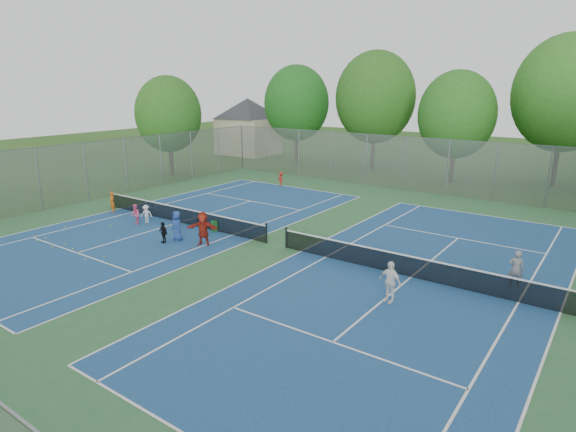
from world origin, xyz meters
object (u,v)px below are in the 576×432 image
at_px(net_left, 179,215).
at_px(ball_crate, 201,220).
at_px(instructor, 516,269).
at_px(net_right, 412,267).
at_px(ball_hopper, 215,226).

relative_size(net_left, ball_crate, 33.83).
distance_m(net_left, instructor, 17.72).
distance_m(net_right, ball_hopper, 11.15).
bearing_deg(ball_hopper, instructor, 5.64).
distance_m(net_right, instructor, 3.94).
relative_size(net_left, net_right, 1.00).
xyz_separation_m(ball_crate, ball_hopper, (1.82, -0.73, 0.13)).
bearing_deg(instructor, net_right, 6.18).
xyz_separation_m(net_left, net_right, (14.00, 0.00, 0.00)).
height_order(net_left, net_right, same).
bearing_deg(net_right, ball_crate, 176.97).
xyz_separation_m(ball_crate, instructor, (16.63, 0.73, 0.60)).
bearing_deg(ball_hopper, ball_crate, 157.97).
bearing_deg(net_left, ball_crate, 33.59).
height_order(net_left, ball_hopper, net_left).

